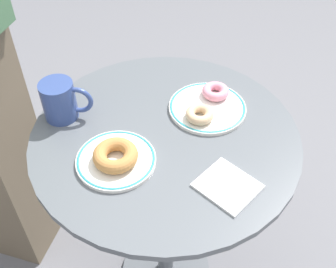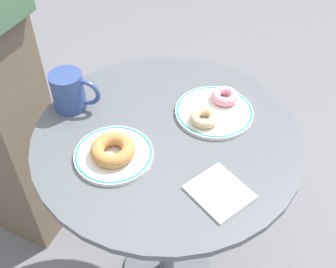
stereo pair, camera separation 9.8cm
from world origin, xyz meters
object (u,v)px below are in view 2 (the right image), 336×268
Objects in this scene: donut_old_fashioned at (113,150)px; coffee_mug at (70,91)px; cafe_table at (167,184)px; paper_napkin at (219,192)px; plate_right at (214,112)px; donut_pink_frosted at (225,96)px; donut_glazed at (204,117)px; plate_left at (114,154)px.

coffee_mug is (0.05, 0.22, 0.02)m from donut_old_fashioned.
donut_old_fashioned is at bearing 164.34° from cafe_table.
cafe_table is at bearing 73.53° from paper_napkin.
coffee_mug is at bearing 75.96° from donut_old_fashioned.
donut_pink_frosted is at bearing 6.02° from plate_right.
donut_glazed reaches higher than plate_right.
coffee_mug is (-0.28, 0.29, 0.03)m from donut_pink_frosted.
paper_napkin reaches higher than cafe_table.
donut_glazed reaches higher than plate_left.
donut_old_fashioned is (-0.28, 0.08, 0.02)m from plate_right.
plate_left is 1.79× the size of donut_old_fashioned.
coffee_mug is at bearing 109.10° from cafe_table.
coffee_mug reaches higher than donut_pink_frosted.
cafe_table is 0.29m from donut_pink_frosted.
cafe_table is at bearing -17.71° from plate_left.
paper_napkin is at bearing -132.97° from donut_glazed.
cafe_table is 9.79× the size of donut_glazed.
plate_right is (0.14, -0.04, 0.21)m from cafe_table.
donut_old_fashioned is 0.25m from donut_glazed.
coffee_mug is at bearing 120.17° from donut_glazed.
plate_left is at bearing 107.20° from paper_napkin.
donut_pink_frosted is 0.59× the size of coffee_mug.
donut_glazed is (0.23, -0.09, -0.00)m from donut_old_fashioned.
cafe_table is 0.25m from plate_left.
plate_left is at bearing -103.21° from coffee_mug.
donut_pink_frosted reaches higher than paper_napkin.
donut_old_fashioned reaches higher than plate_right.
plate_right is 2.80× the size of donut_pink_frosted.
paper_napkin is at bearing -106.47° from cafe_table.
paper_napkin is (-0.15, -0.16, -0.02)m from donut_glazed.
donut_old_fashioned is 1.43× the size of donut_pink_frosted.
paper_napkin is 0.46m from coffee_mug.
paper_napkin is at bearing -72.80° from plate_left.
plate_right is 0.29m from donut_old_fashioned.
donut_glazed is at bearing -21.95° from plate_left.
donut_pink_frosted is at bearing 6.08° from donut_glazed.
paper_napkin is (-0.06, -0.21, 0.20)m from cafe_table.
plate_left reaches higher than paper_napkin.
paper_napkin is 0.99× the size of coffee_mug.
cafe_table is at bearing -70.90° from coffee_mug.
donut_old_fashioned is at bearing 167.11° from donut_pink_frosted.
donut_glazed is 0.59× the size of coffee_mug.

